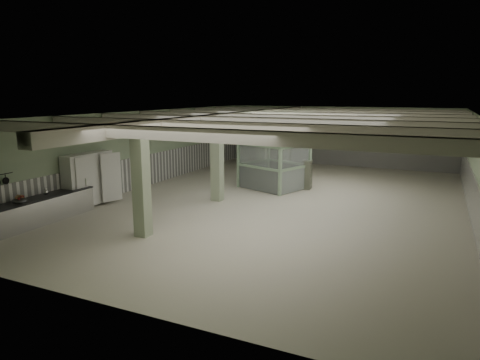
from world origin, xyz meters
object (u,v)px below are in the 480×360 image
at_px(guard_booth, 274,155).
at_px(filing_cabinet, 307,175).
at_px(walkin_cooler, 89,181).
at_px(prep_counter, 37,211).

height_order(guard_booth, filing_cabinet, guard_booth).
xyz_separation_m(walkin_cooler, filing_cabinet, (6.87, 6.70, -0.36)).
relative_size(walkin_cooler, guard_booth, 0.64).
bearing_deg(guard_booth, walkin_cooler, -110.42).
distance_m(prep_counter, guard_booth, 10.35).
xyz_separation_m(prep_counter, filing_cabinet, (6.79, 9.28, 0.21)).
relative_size(guard_booth, filing_cabinet, 2.59).
distance_m(prep_counter, walkin_cooler, 2.64).
height_order(prep_counter, walkin_cooler, walkin_cooler).
distance_m(prep_counter, filing_cabinet, 11.50).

